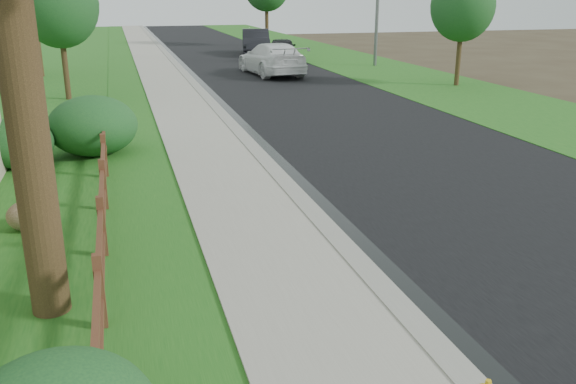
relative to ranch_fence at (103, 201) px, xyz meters
name	(u,v)px	position (x,y,z in m)	size (l,w,h in m)	color
road	(239,61)	(8.20, 28.60, -0.61)	(8.00, 90.00, 0.02)	black
curb	(174,62)	(4.00, 28.60, -0.56)	(0.40, 90.00, 0.12)	gray
wet_gutter	(179,63)	(4.35, 28.60, -0.60)	(0.50, 90.00, 0.00)	black
sidewalk	(153,63)	(2.70, 28.60, -0.57)	(2.20, 90.00, 0.10)	gray
grass_strip	(122,64)	(0.80, 28.60, -0.59)	(1.60, 90.00, 0.06)	#1B5819
lawn_near	(32,67)	(-4.40, 28.60, -0.60)	(9.00, 90.00, 0.04)	#1B5819
verge_far	(339,58)	(15.10, 28.60, -0.60)	(6.00, 90.00, 0.04)	#1B5819
ranch_fence	(103,201)	(0.00, 0.00, 0.00)	(0.12, 16.92, 1.10)	#532E1B
white_suv	(272,59)	(8.56, 21.24, 0.25)	(2.37, 5.84, 1.69)	white
dark_car_mid	(282,49)	(10.80, 27.49, 0.16)	(1.80, 4.47, 1.52)	black
dark_car_far	(256,42)	(10.20, 32.44, 0.28)	(1.86, 5.32, 1.75)	black
boulder	(32,215)	(-1.30, 0.46, -0.31)	(0.92, 0.69, 0.62)	brown
shrub_c	(17,143)	(-2.13, 5.23, 0.03)	(1.78, 1.78, 1.29)	#17421F
shrub_d	(93,126)	(-0.30, 6.01, 0.20)	(2.40, 2.40, 1.63)	#17421F
tree_near_left	(58,4)	(-1.56, 15.69, 3.20)	(3.13, 3.13, 5.54)	#362616
tree_near_right	(463,6)	(16.06, 14.92, 3.04)	(2.94, 2.94, 5.29)	#362616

